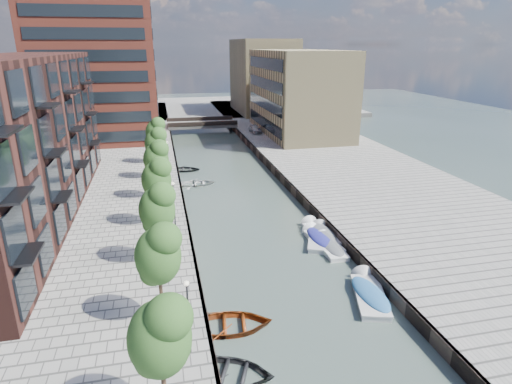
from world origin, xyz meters
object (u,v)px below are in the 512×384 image
object	(u,v)px
motorboat_0	(369,293)
motorboat_2	(320,240)
car	(255,129)
sloop_2	(230,329)
tree_5	(156,142)
sloop_4	(185,171)
sloop_3	(197,185)
tree_1	(158,252)
tree_6	(155,131)
tree_2	(157,207)
sloop_0	(229,377)
motorboat_4	(320,233)
tree_4	(156,157)
bridge	(202,124)
motorboat_3	(319,237)
tree_0	(159,334)
tree_3	(156,178)
motorboat_1	(330,246)

from	to	relation	value
motorboat_0	motorboat_2	xyz separation A→B (m)	(-0.13, 8.65, -0.12)
car	motorboat_2	bearing A→B (deg)	-97.70
motorboat_0	sloop_2	bearing A→B (deg)	-171.62
tree_5	sloop_4	world-z (taller)	tree_5
sloop_3	sloop_2	bearing A→B (deg)	178.94
tree_5	sloop_2	bearing A→B (deg)	-82.39
motorboat_0	tree_1	bearing A→B (deg)	-175.04
tree_6	tree_2	bearing A→B (deg)	-90.00
tree_6	car	size ratio (longest dim) A/B	1.44
sloop_0	motorboat_0	size ratio (longest dim) A/B	0.81
tree_6	car	xyz separation A→B (m)	(17.18, 17.46, -3.60)
sloop_4	motorboat_4	distance (m)	25.28
tree_4	sloop_2	size ratio (longest dim) A/B	1.17
motorboat_2	motorboat_4	size ratio (longest dim) A/B	0.95
tree_2	tree_5	world-z (taller)	same
sloop_0	motorboat_4	distance (m)	18.40
motorboat_0	tree_5	bearing A→B (deg)	116.47
sloop_0	bridge	bearing A→B (deg)	17.08
bridge	motorboat_2	world-z (taller)	bridge
motorboat_0	car	distance (m)	51.46
sloop_0	motorboat_3	distance (m)	17.43
tree_2	sloop_0	world-z (taller)	tree_2
bridge	car	world-z (taller)	car
sloop_2	sloop_4	xyz separation A→B (m)	(-0.37, 34.29, 0.00)
bridge	sloop_3	bearing A→B (deg)	-96.85
bridge	car	bearing A→B (deg)	-44.56
sloop_3	motorboat_2	size ratio (longest dim) A/B	0.82
tree_0	car	distance (m)	61.99
tree_6	sloop_0	xyz separation A→B (m)	(3.10, -39.08, -5.31)
sloop_4	tree_2	bearing A→B (deg)	-173.38
tree_3	motorboat_4	world-z (taller)	tree_3
tree_0	tree_6	bearing A→B (deg)	90.00
tree_2	sloop_4	world-z (taller)	tree_2
tree_4	motorboat_0	size ratio (longest dim) A/B	1.05
bridge	tree_5	bearing A→B (deg)	-104.44
bridge	sloop_3	distance (m)	33.72
tree_3	motorboat_3	xyz separation A→B (m)	(13.27, -3.93, -5.10)
tree_5	motorboat_4	distance (m)	22.46
tree_4	motorboat_3	size ratio (longest dim) A/B	1.09
sloop_3	sloop_4	size ratio (longest dim) A/B	1.02
motorboat_1	motorboat_3	world-z (taller)	motorboat_3
tree_6	motorboat_3	world-z (taller)	tree_6
sloop_3	motorboat_4	xyz separation A→B (m)	(9.22, -16.60, 0.21)
tree_4	sloop_0	xyz separation A→B (m)	(3.10, -25.08, -5.31)
tree_0	motorboat_1	world-z (taller)	tree_0
motorboat_0	motorboat_3	bearing A→B (deg)	90.57
tree_0	tree_3	world-z (taller)	same
tree_5	sloop_3	size ratio (longest dim) A/B	1.41
bridge	motorboat_3	distance (m)	51.16
sloop_0	sloop_3	distance (m)	31.67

